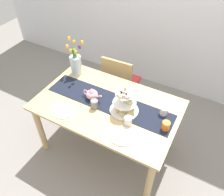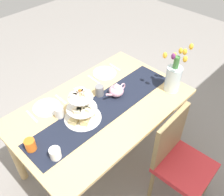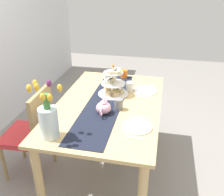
{
  "view_description": "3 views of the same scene",
  "coord_description": "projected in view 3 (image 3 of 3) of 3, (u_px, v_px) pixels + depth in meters",
  "views": [
    {
      "loc": [
        0.87,
        -1.49,
        2.47
      ],
      "look_at": [
        0.02,
        0.06,
        0.81
      ],
      "focal_mm": 36.36,
      "sensor_mm": 36.0,
      "label": 1
    },
    {
      "loc": [
        1.03,
        1.14,
        2.23
      ],
      "look_at": [
        -0.09,
        0.05,
        0.83
      ],
      "focal_mm": 40.0,
      "sensor_mm": 36.0,
      "label": 2
    },
    {
      "loc": [
        -1.99,
        -0.46,
        1.83
      ],
      "look_at": [
        0.01,
        -0.03,
        0.82
      ],
      "focal_mm": 40.03,
      "sensor_mm": 36.0,
      "label": 3
    }
  ],
  "objects": [
    {
      "name": "knife_right",
      "position": [
        147.0,
        86.0,
        2.66
      ],
      "size": [
        0.02,
        0.17,
        0.01
      ],
      "primitive_type": "cube",
      "rotation": [
        0.0,
        0.0,
        -0.05
      ],
      "color": "silver",
      "rests_on": "dining_table"
    },
    {
      "name": "cream_jug",
      "position": [
        107.0,
        76.0,
        2.82
      ],
      "size": [
        0.08,
        0.08,
        0.08
      ],
      "primitive_type": "cylinder",
      "color": "white",
      "rests_on": "dining_table"
    },
    {
      "name": "mug_white_text",
      "position": [
        130.0,
        86.0,
        2.53
      ],
      "size": [
        0.08,
        0.08,
        0.09
      ],
      "primitive_type": "cylinder",
      "color": "white",
      "rests_on": "dining_table"
    },
    {
      "name": "knife_left",
      "position": [
        140.0,
        118.0,
        2.07
      ],
      "size": [
        0.03,
        0.17,
        0.01
      ],
      "primitive_type": "cube",
      "rotation": [
        0.0,
        0.0,
        -0.07
      ],
      "color": "silver",
      "rests_on": "dining_table"
    },
    {
      "name": "chair_left",
      "position": [
        33.0,
        130.0,
        2.38
      ],
      "size": [
        0.44,
        0.44,
        0.91
      ],
      "color": "#9C8254",
      "rests_on": "ground_plane"
    },
    {
      "name": "dinner_plate_left",
      "position": [
        138.0,
        127.0,
        1.94
      ],
      "size": [
        0.23,
        0.23,
        0.01
      ],
      "primitive_type": "cylinder",
      "color": "white",
      "rests_on": "dining_table"
    },
    {
      "name": "dining_table",
      "position": [
        109.0,
        114.0,
        2.35
      ],
      "size": [
        1.52,
        0.94,
        0.76
      ],
      "color": "tan",
      "rests_on": "ground_plane"
    },
    {
      "name": "fork_left",
      "position": [
        135.0,
        138.0,
        1.81
      ],
      "size": [
        0.02,
        0.15,
        0.01
      ],
      "primitive_type": "cube",
      "rotation": [
        0.0,
        0.0,
        -0.06
      ],
      "color": "silver",
      "rests_on": "dining_table"
    },
    {
      "name": "fork_right",
      "position": [
        144.0,
        97.0,
        2.41
      ],
      "size": [
        0.02,
        0.15,
        0.01
      ],
      "primitive_type": "cube",
      "rotation": [
        0.0,
        0.0,
        -0.01
      ],
      "color": "silver",
      "rests_on": "dining_table"
    },
    {
      "name": "tiered_cake_stand",
      "position": [
        113.0,
        85.0,
        2.44
      ],
      "size": [
        0.3,
        0.3,
        0.3
      ],
      "color": "beige",
      "rests_on": "table_runner"
    },
    {
      "name": "table_runner",
      "position": [
        105.0,
        103.0,
        2.31
      ],
      "size": [
        1.42,
        0.32,
        0.0
      ],
      "primitive_type": "cube",
      "color": "black",
      "rests_on": "dining_table"
    },
    {
      "name": "teapot",
      "position": [
        104.0,
        107.0,
        2.11
      ],
      "size": [
        0.24,
        0.13,
        0.14
      ],
      "color": "#E5A8BC",
      "rests_on": "table_runner"
    },
    {
      "name": "mug_orange",
      "position": [
        124.0,
        74.0,
        2.85
      ],
      "size": [
        0.08,
        0.08,
        0.09
      ],
      "primitive_type": "cylinder",
      "color": "orange",
      "rests_on": "dining_table"
    },
    {
      "name": "ground_plane",
      "position": [
        109.0,
        167.0,
        2.64
      ],
      "size": [
        8.0,
        8.0,
        0.0
      ],
      "primitive_type": "plane",
      "color": "gray"
    },
    {
      "name": "mug_grey",
      "position": [
        119.0,
        104.0,
        2.18
      ],
      "size": [
        0.08,
        0.08,
        0.09
      ],
      "primitive_type": "cylinder",
      "color": "slate",
      "rests_on": "table_runner"
    },
    {
      "name": "dinner_plate_right",
      "position": [
        146.0,
        91.0,
        2.54
      ],
      "size": [
        0.23,
        0.23,
        0.01
      ],
      "primitive_type": "cylinder",
      "color": "white",
      "rests_on": "dining_table"
    },
    {
      "name": "tulip_vase",
      "position": [
        48.0,
        119.0,
        1.76
      ],
      "size": [
        0.21,
        0.2,
        0.45
      ],
      "color": "silver",
      "rests_on": "dining_table"
    }
  ]
}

